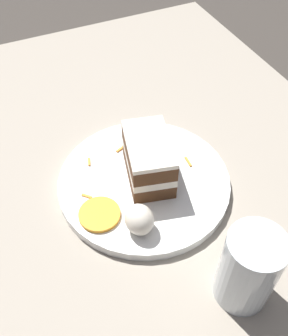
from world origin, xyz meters
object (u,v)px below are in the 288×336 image
(plate, at_px, (144,182))
(orange_garnish, at_px, (100,214))
(cream_dollop, at_px, (139,220))
(cake_slice, at_px, (149,159))
(drinking_glass, at_px, (247,272))

(plate, xyz_separation_m, orange_garnish, (0.04, -0.10, 0.01))
(cream_dollop, xyz_separation_m, orange_garnish, (-0.05, -0.05, -0.02))
(cake_slice, bearing_deg, drinking_glass, 111.51)
(plate, bearing_deg, drinking_glass, 10.57)
(drinking_glass, bearing_deg, cream_dollop, -147.62)
(orange_garnish, bearing_deg, cake_slice, 113.18)
(plate, bearing_deg, cake_slice, 117.30)
(cake_slice, xyz_separation_m, cream_dollop, (0.10, -0.06, -0.02))
(orange_garnish, relative_size, drinking_glass, 0.52)
(cake_slice, height_order, orange_garnish, cake_slice)
(drinking_glass, bearing_deg, orange_garnish, -144.10)
(cake_slice, height_order, drinking_glass, drinking_glass)
(orange_garnish, bearing_deg, cream_dollop, 44.77)
(plate, distance_m, cake_slice, 0.05)
(cream_dollop, bearing_deg, cake_slice, 147.92)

